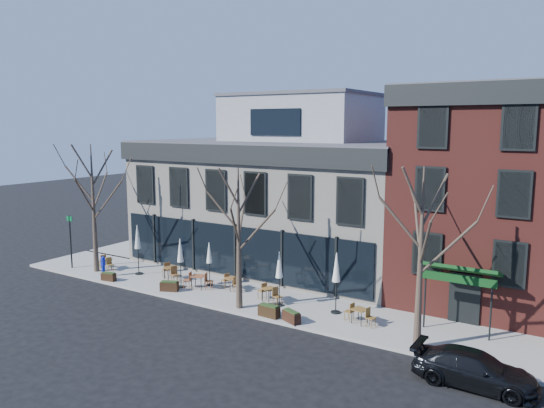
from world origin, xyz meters
The scene contains 26 objects.
ground centered at (0.00, 0.00, 0.00)m, with size 120.00×120.00×0.00m, color black.
sidewalk_front centered at (3.25, -2.15, 0.07)m, with size 33.50×4.70×0.15m, color gray.
sidewalk_side centered at (-11.25, 6.00, 0.07)m, with size 4.50×12.00×0.15m, color gray.
corner_building centered at (0.07, 5.07, 4.72)m, with size 18.39×10.39×11.10m.
red_brick_building centered at (13.00, 4.98, 5.64)m, with size 8.20×11.78×11.18m.
tree_corner centered at (-8.49, -3.20, 4.25)m, with size 3.93×3.98×7.92m.
tree_mid centered at (3.01, -3.90, 3.79)m, with size 3.50×3.55×7.04m.
tree_right centered at (12.01, -3.90, 4.02)m, with size 3.72×3.77×7.48m.
sign_pole centered at (-10.50, -3.50, 2.07)m, with size 0.50×0.10×3.40m.
parked_sedan centered at (14.63, -5.75, 0.63)m, with size 1.76×4.33×1.26m, color black.
call_box centered at (-7.20, -3.76, 0.82)m, with size 0.25×0.25×1.27m.
cafe_set_0 centered at (-8.35, -2.56, 0.58)m, with size 1.62×0.85×0.83m.
cafe_set_1 centered at (-3.28, -2.10, 0.63)m, with size 1.79×1.10×0.93m.
cafe_set_2 centered at (-0.79, -2.56, 0.62)m, with size 1.77×0.97×0.91m.
cafe_set_3 centered at (0.91, -1.75, 0.57)m, with size 1.61×0.87×0.83m.
cafe_set_4 centered at (3.80, -2.32, 0.60)m, with size 1.72×0.92×0.88m.
cafe_set_5 centered at (8.96, -2.67, 0.59)m, with size 1.67×0.77×0.85m.
umbrella_0 centered at (-5.76, -2.28, 2.32)m, with size 0.49×0.49×3.07m.
umbrella_1 centered at (-1.76, -2.91, 2.13)m, with size 0.45×0.45×2.81m.
umbrella_2 centered at (-0.62, -1.75, 1.92)m, with size 0.40×0.40×2.50m.
umbrella_3 centered at (4.54, -2.58, 2.12)m, with size 0.45×0.45×2.79m.
umbrella_4 centered at (7.42, -2.01, 2.27)m, with size 0.48×0.48×3.01m.
planter_0 centered at (-6.25, -4.20, 0.39)m, with size 0.93×0.49×0.49m.
planter_1 centered at (-1.85, -3.76, 0.43)m, with size 1.07×0.76×0.56m.
planter_2 centered at (4.93, -4.16, 0.44)m, with size 1.07×0.47×0.59m.
planter_3 centered at (6.19, -4.20, 0.42)m, with size 1.06×0.75×0.55m.
Camera 1 is at (17.97, -24.65, 9.26)m, focal length 35.00 mm.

